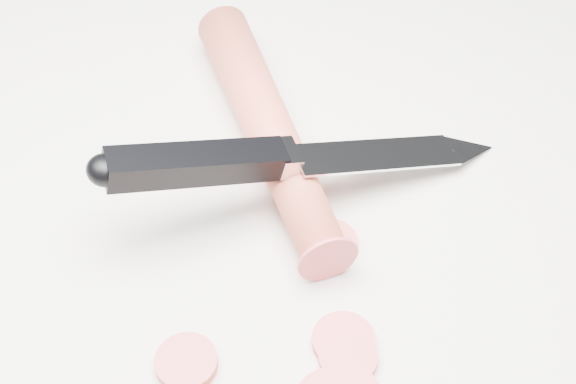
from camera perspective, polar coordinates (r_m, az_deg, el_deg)
ground at (r=0.46m, az=-2.71°, el=-4.17°), size 2.40×2.40×0.00m
carrot at (r=0.50m, az=-1.41°, el=4.57°), size 0.09×0.21×0.03m
carrot_slice_1 at (r=0.43m, az=3.96°, el=-10.50°), size 0.03×0.03×0.01m
carrot_slice_2 at (r=0.42m, az=4.29°, el=-11.65°), size 0.03×0.03×0.01m
carrot_slice_4 at (r=0.46m, az=3.03°, el=-3.61°), size 0.03×0.03×0.01m
carrot_slice_5 at (r=0.42m, az=-7.24°, el=-11.93°), size 0.03×0.03×0.01m
kitchen_knife at (r=0.46m, az=1.55°, el=2.85°), size 0.25×0.10×0.07m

